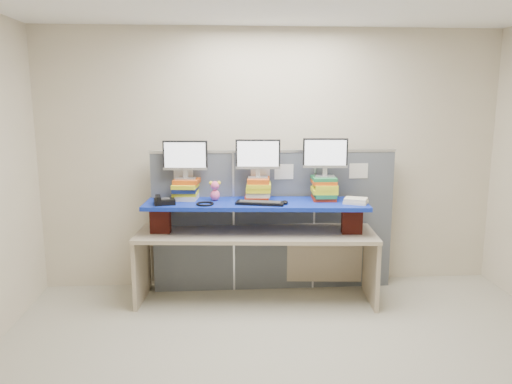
{
  "coord_description": "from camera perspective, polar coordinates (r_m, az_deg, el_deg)",
  "views": [
    {
      "loc": [
        -0.58,
        -3.4,
        2.08
      ],
      "look_at": [
        -0.22,
        1.48,
        1.14
      ],
      "focal_mm": 35.0,
      "sensor_mm": 36.0,
      "label": 1
    }
  ],
  "objects": [
    {
      "name": "desk",
      "position": [
        5.11,
        -0.0,
        -6.14
      ],
      "size": [
        2.45,
        0.91,
        0.73
      ],
      "rotation": [
        0.0,
        0.0,
        -0.09
      ],
      "color": "tan",
      "rests_on": "ground"
    },
    {
      "name": "headset",
      "position": [
        4.88,
        -5.85,
        -1.35
      ],
      "size": [
        0.2,
        0.2,
        0.02
      ],
      "primitive_type": "torus",
      "rotation": [
        0.0,
        0.0,
        -0.19
      ],
      "color": "black",
      "rests_on": "blue_board"
    },
    {
      "name": "cubicle_partition",
      "position": [
        5.37,
        2.05,
        -3.24
      ],
      "size": [
        2.6,
        0.06,
        1.53
      ],
      "color": "#4C515A",
      "rests_on": "ground"
    },
    {
      "name": "monitor_right",
      "position": [
        5.08,
        7.92,
        4.2
      ],
      "size": [
        0.45,
        0.14,
        0.39
      ],
      "rotation": [
        0.0,
        0.0,
        -0.09
      ],
      "color": "#A1A1A6",
      "rests_on": "book_stack_right"
    },
    {
      "name": "monitor_center",
      "position": [
        5.04,
        0.22,
        4.11
      ],
      "size": [
        0.45,
        0.14,
        0.39
      ],
      "rotation": [
        0.0,
        0.0,
        -0.09
      ],
      "color": "#A1A1A6",
      "rests_on": "book_stack_center"
    },
    {
      "name": "desk_phone",
      "position": [
        4.97,
        -10.5,
        -1.01
      ],
      "size": [
        0.23,
        0.21,
        0.08
      ],
      "rotation": [
        0.0,
        0.0,
        0.19
      ],
      "color": "black",
      "rests_on": "blue_board"
    },
    {
      "name": "monitor_left",
      "position": [
        5.1,
        -8.09,
        3.94
      ],
      "size": [
        0.45,
        0.14,
        0.39
      ],
      "rotation": [
        0.0,
        0.0,
        -0.09
      ],
      "color": "#A1A1A6",
      "rests_on": "book_stack_left"
    },
    {
      "name": "brick_pier_right",
      "position": [
        5.07,
        10.91,
        -3.19
      ],
      "size": [
        0.21,
        0.12,
        0.27
      ],
      "primitive_type": "cube",
      "rotation": [
        0.0,
        0.0,
        -0.09
      ],
      "color": "maroon",
      "rests_on": "desk"
    },
    {
      "name": "plush_toy",
      "position": [
        5.05,
        -4.7,
        0.16
      ],
      "size": [
        0.12,
        0.09,
        0.2
      ],
      "rotation": [
        0.0,
        0.0,
        -0.12
      ],
      "color": "#F25C91",
      "rests_on": "blue_board"
    },
    {
      "name": "blue_board",
      "position": [
        5.0,
        -0.0,
        -1.35
      ],
      "size": [
        2.26,
        0.75,
        0.04
      ],
      "primitive_type": "cube",
      "rotation": [
        0.0,
        0.0,
        -0.09
      ],
      "color": "#0C2F97",
      "rests_on": "brick_pier_left"
    },
    {
      "name": "keyboard",
      "position": [
        4.88,
        0.47,
        -1.25
      ],
      "size": [
        0.49,
        0.27,
        0.03
      ],
      "rotation": [
        0.0,
        0.0,
        -0.25
      ],
      "color": "black",
      "rests_on": "blue_board"
    },
    {
      "name": "room",
      "position": [
        3.51,
        5.32,
        -0.3
      ],
      "size": [
        5.0,
        4.0,
        2.8
      ],
      "color": "beige",
      "rests_on": "ground"
    },
    {
      "name": "brick_pier_left",
      "position": [
        5.09,
        -10.87,
        -3.12
      ],
      "size": [
        0.21,
        0.12,
        0.27
      ],
      "primitive_type": "cube",
      "rotation": [
        0.0,
        0.0,
        -0.09
      ],
      "color": "maroon",
      "rests_on": "desk"
    },
    {
      "name": "book_stack_center",
      "position": [
        5.09,
        0.25,
        0.35
      ],
      "size": [
        0.28,
        0.32,
        0.22
      ],
      "color": "#A62712",
      "rests_on": "blue_board"
    },
    {
      "name": "mouse",
      "position": [
        4.91,
        3.33,
        -1.16
      ],
      "size": [
        0.09,
        0.12,
        0.03
      ],
      "primitive_type": "ellipsoid",
      "rotation": [
        0.0,
        0.0,
        -0.31
      ],
      "color": "black",
      "rests_on": "blue_board"
    },
    {
      "name": "binder_stack",
      "position": [
        5.01,
        11.33,
        -0.99
      ],
      "size": [
        0.28,
        0.25,
        0.05
      ],
      "rotation": [
        0.0,
        0.0,
        -0.42
      ],
      "color": "beige",
      "rests_on": "blue_board"
    },
    {
      "name": "book_stack_right",
      "position": [
        5.13,
        7.79,
        0.43
      ],
      "size": [
        0.27,
        0.31,
        0.23
      ],
      "color": "#A62712",
      "rests_on": "blue_board"
    },
    {
      "name": "book_stack_left",
      "position": [
        5.15,
        -8.02,
        0.34
      ],
      "size": [
        0.29,
        0.33,
        0.21
      ],
      "color": "silver",
      "rests_on": "blue_board"
    }
  ]
}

